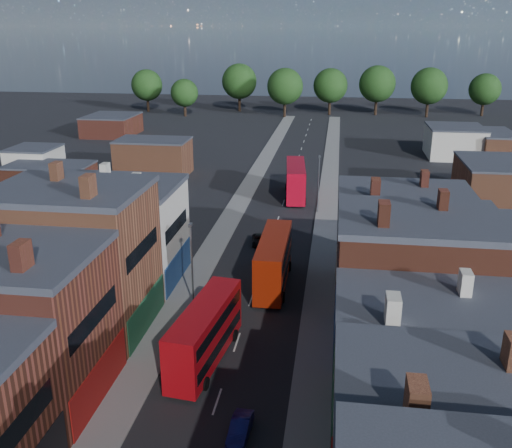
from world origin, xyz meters
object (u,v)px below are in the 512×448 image
(car_1, at_px, (240,428))
(car_2, at_px, (260,240))
(car_3, at_px, (279,241))
(bus_1, at_px, (274,260))
(bus_0, at_px, (205,332))
(bus_2, at_px, (296,180))

(car_1, relative_size, car_2, 0.90)
(car_3, bearing_deg, car_1, -87.11)
(bus_1, bearing_deg, car_3, 92.56)
(bus_1, height_order, car_1, bus_1)
(car_2, bearing_deg, bus_0, -99.25)
(bus_2, bearing_deg, car_3, -96.13)
(bus_0, height_order, bus_2, bus_2)
(bus_0, relative_size, car_1, 3.25)
(bus_2, height_order, car_3, bus_2)
(car_2, bearing_deg, car_1, -91.95)
(bus_0, relative_size, car_3, 2.91)
(bus_1, bearing_deg, bus_0, -104.27)
(bus_0, height_order, bus_1, bus_1)
(car_2, height_order, car_3, car_3)
(car_2, relative_size, car_3, 1.00)
(bus_2, height_order, car_1, bus_2)
(bus_0, bearing_deg, bus_1, 83.11)
(car_2, distance_m, car_3, 2.41)
(bus_0, distance_m, car_3, 25.78)
(car_1, bearing_deg, bus_2, 93.32)
(bus_2, distance_m, car_1, 54.31)
(bus_2, xyz_separation_m, car_1, (0.69, -54.26, -2.22))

